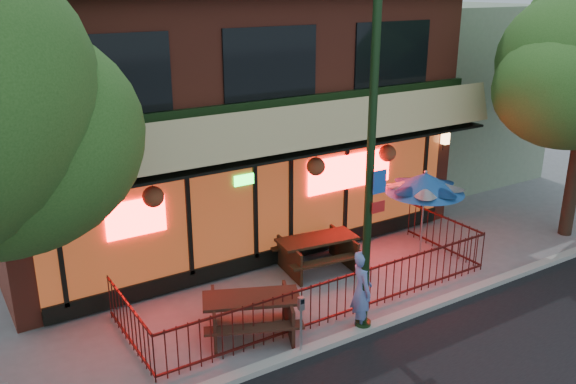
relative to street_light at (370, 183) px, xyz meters
name	(u,v)px	position (x,y,z in m)	size (l,w,h in m)	color
ground	(351,321)	(0.00, 0.40, -3.15)	(80.00, 80.00, 0.00)	gray
curb	(366,329)	(0.00, -0.10, -3.09)	(80.00, 0.25, 0.12)	#999993
restaurant_building	(200,80)	(0.00, 7.51, 0.98)	(12.96, 9.49, 8.05)	maroon
neighbor_building	(418,89)	(9.00, 8.10, -0.15)	(6.00, 7.00, 6.00)	gray
patio_fence	(337,284)	(0.00, 0.91, -2.52)	(8.44, 2.62, 1.00)	#3F100D
street_light	(370,183)	(0.00, 0.00, 0.00)	(0.43, 0.32, 7.00)	black
picnic_table_left	(251,309)	(-1.98, 1.10, -2.61)	(2.35, 2.12, 0.82)	#3A1E15
picnic_table_right	(317,249)	(0.80, 2.80, -2.60)	(2.12, 1.73, 0.83)	#301F10
patio_umbrella	(425,183)	(3.60, 2.11, -1.20)	(2.00, 1.99, 2.28)	gray
pedestrian	(362,290)	(0.00, 0.09, -2.29)	(0.63, 0.41, 1.73)	#627BC5
parking_meter_near	(301,316)	(-1.57, -0.08, -2.31)	(0.12, 0.10, 1.24)	#A0A4A9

